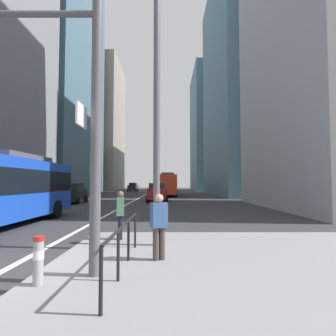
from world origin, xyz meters
The scene contains 18 objects.
ground_plane centered at (0.00, 20.00, 0.00)m, with size 160.00×160.00×0.00m, color #303033.
median_island centered at (5.50, -1.00, 0.07)m, with size 9.00×10.00×0.15m, color gray.
lane_centre_line centered at (0.00, 30.00, 0.01)m, with size 0.20×80.00×0.01m, color beige.
office_tower_left_mid centered at (-16.00, 43.89, 22.69)m, with size 10.34×23.91×45.38m, color slate.
office_tower_left_far centered at (-16.00, 66.80, 16.87)m, with size 13.83×17.59×33.73m, color gray.
office_tower_right_mid centered at (17.00, 39.29, 18.22)m, with size 11.71×23.81×36.44m, color slate.
office_tower_right_far centered at (17.00, 63.77, 15.02)m, with size 13.79×18.74×30.03m, color slate.
city_bus_red_receding centered at (3.68, 35.85, 1.84)m, with size 2.72×11.44×3.40m.
city_bus_red_distant centered at (3.17, 58.69, 1.84)m, with size 2.71×10.94×3.40m.
car_oncoming_mid centered at (-3.80, 53.69, 0.99)m, with size 2.18×4.21×1.94m.
car_receding_near centered at (2.68, 22.32, 0.99)m, with size 2.16×4.43×1.94m.
car_receding_far centered at (2.43, 25.39, 0.99)m, with size 2.19×4.65×1.94m.
car_oncoming_far centered at (-5.50, 20.54, 0.99)m, with size 2.19×4.50×1.94m.
street_lamp_post centered at (3.40, 1.85, 5.28)m, with size 5.50×0.32×8.00m.
bollard_right centered at (1.38, -1.37, 0.64)m, with size 0.20×0.20×0.88m.
pedestrian_railing centered at (2.80, -0.47, 0.87)m, with size 0.06×4.15×0.98m.
pedestrian_waiting centered at (2.17, 2.72, 1.02)m, with size 0.30×0.42×1.58m.
pedestrian_walking centered at (3.53, 0.28, 1.02)m, with size 0.44×0.37×1.58m.
Camera 1 is at (3.75, -6.51, 2.01)m, focal length 29.71 mm.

